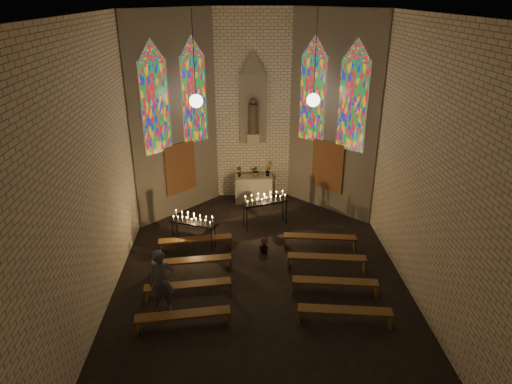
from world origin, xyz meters
TOP-DOWN VIEW (x-y plane):
  - floor at (0.00, 0.00)m, footprint 12.00×12.00m
  - room at (-0.00, 3.37)m, footprint 8.22×12.43m
  - altar at (0.00, 5.45)m, footprint 1.40×0.60m
  - flower_vase_left at (-0.55, 5.46)m, footprint 0.23×0.15m
  - flower_vase_center at (0.10, 5.50)m, footprint 0.40×0.35m
  - flower_vase_right at (0.55, 5.49)m, footprint 0.27×0.24m
  - aisle_flower_pot at (0.18, 1.61)m, footprint 0.31×0.31m
  - votive_stand_left at (-2.01, 2.09)m, footprint 1.46×0.85m
  - votive_stand_right at (0.32, 3.36)m, footprint 1.59×0.87m
  - pew_left_0 at (-1.94, 1.80)m, footprint 2.28×0.58m
  - pew_right_0 at (1.94, 1.80)m, footprint 2.28×0.58m
  - pew_left_1 at (-1.94, 0.60)m, footprint 2.28×0.58m
  - pew_right_1 at (1.94, 0.60)m, footprint 2.28×0.58m
  - pew_left_2 at (-1.94, -0.60)m, footprint 2.28×0.58m
  - pew_right_2 at (1.94, -0.60)m, footprint 2.28×0.58m
  - pew_left_3 at (-1.94, -1.80)m, footprint 2.28×0.58m
  - pew_right_3 at (1.94, -1.80)m, footprint 2.28×0.58m
  - visitor at (-2.51, -1.12)m, footprint 0.72×0.56m

SIDE VIEW (x-z plane):
  - floor at x=0.00m, z-range 0.00..0.00m
  - aisle_flower_pot at x=0.18m, z-range 0.00..0.48m
  - pew_left_0 at x=-1.94m, z-range 0.14..0.57m
  - pew_right_0 at x=1.94m, z-range 0.14..0.57m
  - pew_left_1 at x=-1.94m, z-range 0.14..0.57m
  - pew_right_1 at x=1.94m, z-range 0.14..0.57m
  - pew_left_2 at x=-1.94m, z-range 0.14..0.57m
  - pew_right_2 at x=1.94m, z-range 0.14..0.57m
  - pew_left_3 at x=-1.94m, z-range 0.14..0.57m
  - pew_right_3 at x=1.94m, z-range 0.14..0.57m
  - altar at x=0.00m, z-range 0.00..1.00m
  - visitor at x=-2.51m, z-range 0.00..1.73m
  - votive_stand_left at x=-2.01m, z-range 0.38..1.43m
  - votive_stand_right at x=0.32m, z-range 0.41..1.56m
  - flower_vase_right at x=0.55m, z-range 1.00..1.41m
  - flower_vase_center at x=0.10m, z-range 1.00..1.42m
  - flower_vase_left at x=-0.55m, z-range 1.00..1.43m
  - room at x=0.00m, z-range 0.21..7.22m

